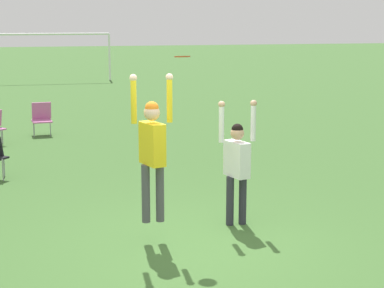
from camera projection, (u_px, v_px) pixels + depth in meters
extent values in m
plane|color=#3D662D|center=(188.00, 247.00, 9.05)|extent=(120.00, 120.00, 0.00)
cylinder|color=#4C4C51|center=(146.00, 194.00, 9.13)|extent=(0.12, 0.12, 0.84)
cylinder|color=#4C4C51|center=(160.00, 193.00, 9.17)|extent=(0.12, 0.12, 0.84)
cube|color=yellow|center=(152.00, 144.00, 9.01)|extent=(0.34, 0.50, 0.60)
sphere|color=beige|center=(152.00, 113.00, 8.92)|extent=(0.23, 0.23, 0.23)
sphere|color=orange|center=(152.00, 108.00, 8.91)|extent=(0.19, 0.19, 0.19)
cylinder|color=yellow|center=(134.00, 101.00, 8.83)|extent=(0.08, 0.08, 0.63)
sphere|color=beige|center=(133.00, 78.00, 8.77)|extent=(0.10, 0.10, 0.10)
cylinder|color=yellow|center=(170.00, 100.00, 8.94)|extent=(0.08, 0.08, 0.63)
sphere|color=beige|center=(169.00, 77.00, 8.87)|extent=(0.10, 0.10, 0.10)
cylinder|color=#2D2D38|center=(230.00, 201.00, 9.94)|extent=(0.12, 0.12, 0.77)
cylinder|color=#2D2D38|center=(243.00, 200.00, 9.98)|extent=(0.12, 0.12, 0.77)
cube|color=white|center=(237.00, 159.00, 9.83)|extent=(0.34, 0.49, 0.55)
sphere|color=tan|center=(237.00, 133.00, 9.75)|extent=(0.21, 0.21, 0.21)
sphere|color=black|center=(237.00, 129.00, 9.74)|extent=(0.18, 0.18, 0.18)
cylinder|color=white|center=(221.00, 123.00, 9.66)|extent=(0.08, 0.08, 0.58)
sphere|color=tan|center=(222.00, 104.00, 9.61)|extent=(0.10, 0.10, 0.10)
cylinder|color=white|center=(253.00, 122.00, 9.77)|extent=(0.08, 0.08, 0.58)
sphere|color=tan|center=(254.00, 103.00, 9.71)|extent=(0.10, 0.10, 0.10)
cylinder|color=#E04C23|center=(182.00, 57.00, 9.02)|extent=(0.23, 0.23, 0.03)
cylinder|color=gray|center=(3.00, 170.00, 12.59)|extent=(0.02, 0.02, 0.45)
cylinder|color=gray|center=(4.00, 166.00, 12.96)|extent=(0.02, 0.02, 0.45)
cylinder|color=gray|center=(1.00, 138.00, 15.97)|extent=(0.02, 0.02, 0.42)
cylinder|color=gray|center=(2.00, 135.00, 16.33)|extent=(0.02, 0.02, 0.42)
cylinder|color=gray|center=(34.00, 130.00, 17.15)|extent=(0.02, 0.02, 0.41)
cylinder|color=gray|center=(50.00, 129.00, 17.25)|extent=(0.02, 0.02, 0.41)
cylinder|color=gray|center=(34.00, 127.00, 17.57)|extent=(0.02, 0.02, 0.41)
cylinder|color=gray|center=(50.00, 126.00, 17.66)|extent=(0.02, 0.02, 0.41)
cube|color=#C666A3|center=(42.00, 121.00, 17.37)|extent=(0.57, 0.57, 0.04)
cube|color=#C666A3|center=(41.00, 111.00, 17.55)|extent=(0.52, 0.17, 0.47)
cylinder|color=white|center=(109.00, 57.00, 31.96)|extent=(0.10, 0.10, 2.30)
cylinder|color=white|center=(36.00, 34.00, 30.98)|extent=(7.00, 0.10, 0.10)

